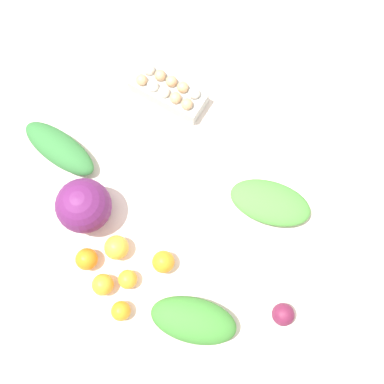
{
  "coord_description": "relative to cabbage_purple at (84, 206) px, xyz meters",
  "views": [
    {
      "loc": [
        0.32,
        -0.31,
        2.23
      ],
      "look_at": [
        0.0,
        0.0,
        0.77
      ],
      "focal_mm": 40.0,
      "sensor_mm": 36.0,
      "label": 1
    }
  ],
  "objects": [
    {
      "name": "egg_carton",
      "position": [
        -0.14,
        0.52,
        -0.05
      ],
      "size": [
        0.31,
        0.19,
        0.09
      ],
      "rotation": [
        0.0,
        0.0,
        3.4
      ],
      "color": "#B7B7B2",
      "rests_on": "dining_table"
    },
    {
      "name": "greens_bunch_dandelion",
      "position": [
        0.43,
        0.48,
        -0.06
      ],
      "size": [
        0.33,
        0.27,
        0.07
      ],
      "primitive_type": "ellipsoid",
      "rotation": [
        0.0,
        0.0,
        0.49
      ],
      "color": "#4C933D",
      "rests_on": "dining_table"
    },
    {
      "name": "orange_2",
      "position": [
        0.23,
        -0.13,
        -0.06
      ],
      "size": [
        0.07,
        0.07,
        0.07
      ],
      "primitive_type": "sphere",
      "color": "orange",
      "rests_on": "dining_table"
    },
    {
      "name": "orange_1",
      "position": [
        0.13,
        -0.11,
        -0.06
      ],
      "size": [
        0.08,
        0.08,
        0.08
      ],
      "primitive_type": "sphere",
      "color": "orange",
      "rests_on": "dining_table"
    },
    {
      "name": "beet_root",
      "position": [
        0.71,
        0.23,
        -0.06
      ],
      "size": [
        0.07,
        0.07,
        0.07
      ],
      "primitive_type": "sphere",
      "color": "maroon",
      "rests_on": "dining_table"
    },
    {
      "name": "orange_5",
      "position": [
        0.33,
        -0.14,
        -0.06
      ],
      "size": [
        0.07,
        0.07,
        0.07
      ],
      "primitive_type": "sphere",
      "color": "orange",
      "rests_on": "dining_table"
    },
    {
      "name": "greens_bunch_beet_tops",
      "position": [
        -0.25,
        0.08,
        -0.05
      ],
      "size": [
        0.33,
        0.16,
        0.08
      ],
      "primitive_type": "ellipsoid",
      "rotation": [
        0.0,
        0.0,
        3.3
      ],
      "color": "#337538",
      "rests_on": "dining_table"
    },
    {
      "name": "orange_4",
      "position": [
        0.31,
        0.07,
        -0.06
      ],
      "size": [
        0.08,
        0.08,
        0.08
      ],
      "primitive_type": "sphere",
      "color": "orange",
      "rests_on": "dining_table"
    },
    {
      "name": "orange_3",
      "position": [
        0.17,
        -0.01,
        -0.05
      ],
      "size": [
        0.08,
        0.08,
        0.08
      ],
      "primitive_type": "sphere",
      "color": "#F9A833",
      "rests_on": "dining_table"
    },
    {
      "name": "greens_bunch_scallion",
      "position": [
        0.52,
        0.01,
        -0.05
      ],
      "size": [
        0.31,
        0.27,
        0.09
      ],
      "primitive_type": "ellipsoid",
      "rotation": [
        0.0,
        0.0,
        0.57
      ],
      "color": "#3D8433",
      "rests_on": "dining_table"
    },
    {
      "name": "orange_0",
      "position": [
        0.27,
        -0.06,
        -0.06
      ],
      "size": [
        0.06,
        0.06,
        0.06
      ],
      "primitive_type": "sphere",
      "color": "orange",
      "rests_on": "dining_table"
    },
    {
      "name": "cabbage_purple",
      "position": [
        0.0,
        0.0,
        0.0
      ],
      "size": [
        0.19,
        0.19,
        0.19
      ],
      "primitive_type": "sphere",
      "color": "#601E5B",
      "rests_on": "dining_table"
    },
    {
      "name": "dining_table",
      "position": [
        0.2,
        0.31,
        -0.18
      ],
      "size": [
        1.35,
        1.03,
        0.75
      ],
      "color": "silver",
      "rests_on": "ground_plane"
    },
    {
      "name": "ground_plane",
      "position": [
        0.2,
        0.31,
        -0.84
      ],
      "size": [
        8.0,
        8.0,
        0.0
      ],
      "primitive_type": "plane",
      "color": "#B2A899"
    }
  ]
}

